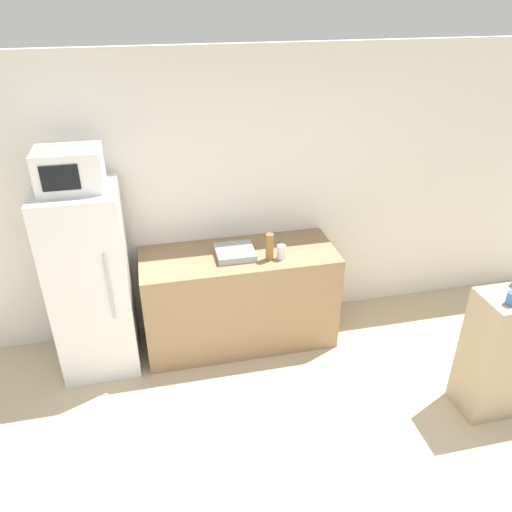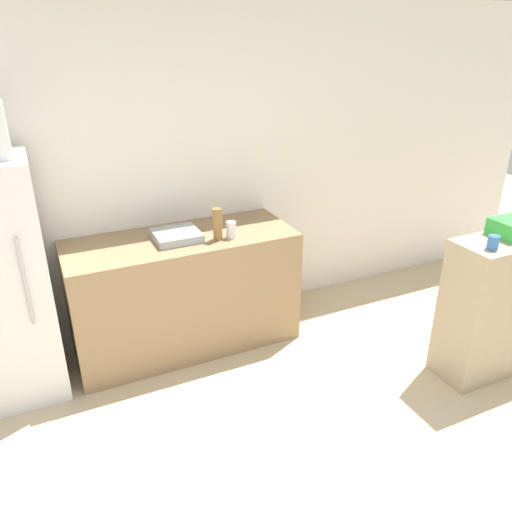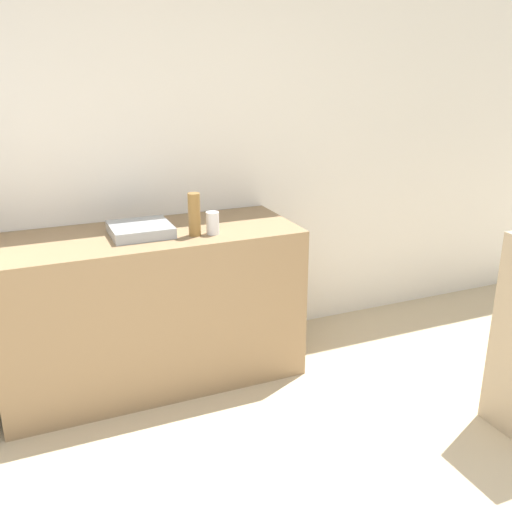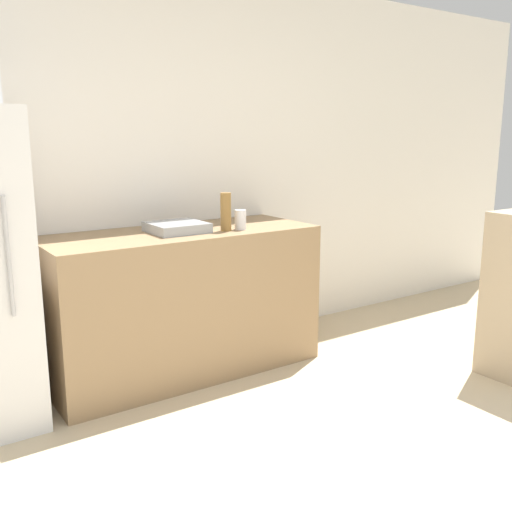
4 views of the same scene
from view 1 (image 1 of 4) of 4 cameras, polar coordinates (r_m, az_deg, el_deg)
wall_back at (r=4.53m, az=-4.69°, el=6.44°), size 8.00×0.06×2.60m
refrigerator at (r=4.37m, az=-18.32°, el=-2.90°), size 0.63×0.63×1.66m
microwave at (r=3.97m, az=-20.54°, el=9.25°), size 0.48×0.35×0.31m
counter at (r=4.62m, az=-1.89°, el=-4.79°), size 1.73×0.68×0.93m
sink_basin at (r=4.34m, az=-2.42°, el=0.42°), size 0.33×0.32×0.06m
bottle_tall at (r=4.24m, az=1.57°, el=1.04°), size 0.07×0.07×0.24m
bottle_short at (r=4.28m, az=2.91°, el=0.45°), size 0.07×0.07×0.13m
jar at (r=3.90m, az=27.19°, el=-4.33°), size 0.07×0.07×0.09m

